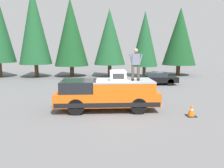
{
  "coord_description": "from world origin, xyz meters",
  "views": [
    {
      "loc": [
        -10.95,
        0.78,
        3.26
      ],
      "look_at": [
        0.69,
        0.16,
        1.35
      ],
      "focal_mm": 33.37,
      "sensor_mm": 36.0,
      "label": 1
    }
  ],
  "objects": [
    {
      "name": "conifer_left",
      "position": [
        14.42,
        -4.54,
        4.56
      ],
      "size": [
        3.2,
        3.2,
        7.85
      ],
      "color": "#4C3826",
      "rests_on": "ground"
    },
    {
      "name": "conifer_center_left",
      "position": [
        14.81,
        -0.3,
        4.8
      ],
      "size": [
        3.83,
        3.83,
        8.14
      ],
      "color": "#4C3826",
      "rests_on": "ground"
    },
    {
      "name": "person_on_truck_bed",
      "position": [
        -0.02,
        -1.06,
        2.55
      ],
      "size": [
        0.29,
        0.72,
        1.69
      ],
      "color": "#423D38",
      "rests_on": "pickup_truck"
    },
    {
      "name": "conifer_far_left",
      "position": [
        15.8,
        -9.34,
        4.95
      ],
      "size": [
        4.22,
        4.22,
        8.59
      ],
      "color": "#4C3826",
      "rests_on": "ground"
    },
    {
      "name": "parked_car_black",
      "position": [
        8.46,
        -4.39,
        0.58
      ],
      "size": [
        1.64,
        4.1,
        1.16
      ],
      "color": "black",
      "rests_on": "ground"
    },
    {
      "name": "compressor_unit",
      "position": [
        0.03,
        -0.12,
        1.93
      ],
      "size": [
        0.65,
        0.84,
        0.56
      ],
      "color": "silver",
      "rests_on": "pickup_truck"
    },
    {
      "name": "conifer_right",
      "position": [
        14.73,
        8.61,
        6.04
      ],
      "size": [
        3.79,
        3.79,
        10.52
      ],
      "color": "#4C3826",
      "rests_on": "ground"
    },
    {
      "name": "pickup_truck",
      "position": [
        0.19,
        0.45,
        0.87
      ],
      "size": [
        2.01,
        5.54,
        1.65
      ],
      "color": "orange",
      "rests_on": "ground"
    },
    {
      "name": "traffic_cone",
      "position": [
        -1.2,
        -3.69,
        0.29
      ],
      "size": [
        0.47,
        0.47,
        0.62
      ],
      "color": "black",
      "rests_on": "ground"
    },
    {
      "name": "conifer_center_right",
      "position": [
        15.18,
        4.39,
        5.34
      ],
      "size": [
        4.14,
        4.14,
        9.37
      ],
      "color": "#4C3826",
      "rests_on": "ground"
    },
    {
      "name": "ground_plane",
      "position": [
        0.0,
        0.0,
        0.0
      ],
      "size": [
        90.0,
        90.0,
        0.0
      ],
      "primitive_type": "plane",
      "color": "slate"
    }
  ]
}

